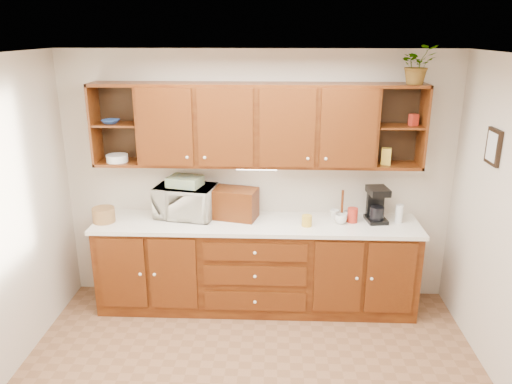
# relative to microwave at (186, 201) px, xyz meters

# --- Properties ---
(ceiling) EXTENTS (4.00, 4.00, 0.00)m
(ceiling) POSITION_rel_microwave_xyz_m (0.73, -1.58, 1.50)
(ceiling) COLOR white
(ceiling) RESTS_ON back_wall
(back_wall) EXTENTS (4.00, 0.00, 4.00)m
(back_wall) POSITION_rel_microwave_xyz_m (0.73, 0.17, 0.20)
(back_wall) COLOR beige
(back_wall) RESTS_ON floor
(base_cabinets) EXTENTS (3.20, 0.60, 0.90)m
(base_cabinets) POSITION_rel_microwave_xyz_m (0.73, -0.13, -0.65)
(base_cabinets) COLOR #381306
(base_cabinets) RESTS_ON floor
(countertop) EXTENTS (3.24, 0.64, 0.04)m
(countertop) POSITION_rel_microwave_xyz_m (0.73, -0.14, -0.18)
(countertop) COLOR white
(countertop) RESTS_ON base_cabinets
(upper_cabinets) EXTENTS (3.20, 0.33, 0.80)m
(upper_cabinets) POSITION_rel_microwave_xyz_m (0.73, 0.01, 0.79)
(upper_cabinets) COLOR #381306
(upper_cabinets) RESTS_ON back_wall
(undercabinet_light) EXTENTS (0.40, 0.05, 0.02)m
(undercabinet_light) POSITION_rel_microwave_xyz_m (0.73, -0.04, 0.37)
(undercabinet_light) COLOR white
(undercabinet_light) RESTS_ON upper_cabinets
(framed_picture) EXTENTS (0.03, 0.24, 0.30)m
(framed_picture) POSITION_rel_microwave_xyz_m (2.71, -0.68, 0.75)
(framed_picture) COLOR black
(framed_picture) RESTS_ON right_wall
(wicker_basket) EXTENTS (0.27, 0.27, 0.15)m
(wicker_basket) POSITION_rel_microwave_xyz_m (-0.79, -0.19, -0.09)
(wicker_basket) COLOR #9F7742
(wicker_basket) RESTS_ON countertop
(microwave) EXTENTS (0.65, 0.49, 0.33)m
(microwave) POSITION_rel_microwave_xyz_m (0.00, 0.00, 0.00)
(microwave) COLOR silver
(microwave) RESTS_ON countertop
(towel_stack) EXTENTS (0.38, 0.32, 0.10)m
(towel_stack) POSITION_rel_microwave_xyz_m (0.00, 0.00, 0.21)
(towel_stack) COLOR #CECF61
(towel_stack) RESTS_ON microwave
(wine_bottle) EXTENTS (0.07, 0.07, 0.28)m
(wine_bottle) POSITION_rel_microwave_xyz_m (0.58, -0.05, -0.02)
(wine_bottle) COLOR black
(wine_bottle) RESTS_ON countertop
(woven_tray) EXTENTS (0.34, 0.17, 0.33)m
(woven_tray) POSITION_rel_microwave_xyz_m (-0.07, 0.11, -0.15)
(woven_tray) COLOR #9F7742
(woven_tray) RESTS_ON countertop
(bread_box) EXTENTS (0.49, 0.37, 0.31)m
(bread_box) POSITION_rel_microwave_xyz_m (0.50, -0.02, -0.01)
(bread_box) COLOR #381306
(bread_box) RESTS_ON countertop
(mug_tree) EXTENTS (0.29, 0.29, 0.32)m
(mug_tree) POSITION_rel_microwave_xyz_m (1.58, -0.06, -0.11)
(mug_tree) COLOR #381306
(mug_tree) RESTS_ON countertop
(canister_red) EXTENTS (0.12, 0.12, 0.15)m
(canister_red) POSITION_rel_microwave_xyz_m (1.68, -0.10, -0.09)
(canister_red) COLOR #B02819
(canister_red) RESTS_ON countertop
(canister_white) EXTENTS (0.10, 0.10, 0.18)m
(canister_white) POSITION_rel_microwave_xyz_m (2.14, -0.09, -0.07)
(canister_white) COLOR white
(canister_white) RESTS_ON countertop
(canister_yellow) EXTENTS (0.13, 0.13, 0.11)m
(canister_yellow) POSITION_rel_microwave_xyz_m (1.22, -0.22, -0.11)
(canister_yellow) COLOR gold
(canister_yellow) RESTS_ON countertop
(coffee_maker) EXTENTS (0.22, 0.27, 0.35)m
(coffee_maker) POSITION_rel_microwave_xyz_m (1.92, -0.04, 0.01)
(coffee_maker) COLOR black
(coffee_maker) RESTS_ON countertop
(bowl_stack) EXTENTS (0.20, 0.20, 0.04)m
(bowl_stack) POSITION_rel_microwave_xyz_m (-0.69, -0.03, 0.82)
(bowl_stack) COLOR navy
(bowl_stack) RESTS_ON upper_cabinets
(plate_stack) EXTENTS (0.27, 0.27, 0.07)m
(plate_stack) POSITION_rel_microwave_xyz_m (-0.66, -0.03, 0.45)
(plate_stack) COLOR white
(plate_stack) RESTS_ON upper_cabinets
(pantry_box_yellow) EXTENTS (0.11, 0.09, 0.16)m
(pantry_box_yellow) POSITION_rel_microwave_xyz_m (1.98, -0.03, 0.50)
(pantry_box_yellow) COLOR gold
(pantry_box_yellow) RESTS_ON upper_cabinets
(pantry_box_red) EXTENTS (0.09, 0.09, 0.11)m
(pantry_box_red) POSITION_rel_microwave_xyz_m (2.21, -0.01, 0.85)
(pantry_box_red) COLOR #B02819
(pantry_box_red) RESTS_ON upper_cabinets
(potted_plant) EXTENTS (0.37, 0.33, 0.36)m
(potted_plant) POSITION_rel_microwave_xyz_m (2.19, -0.05, 1.37)
(potted_plant) COLOR #999999
(potted_plant) RESTS_ON upper_cabinets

